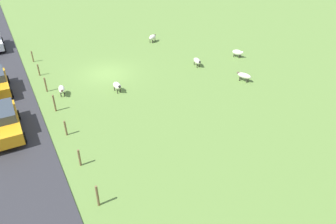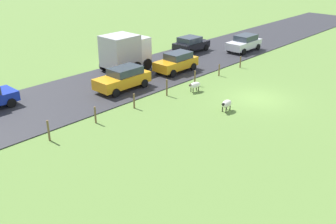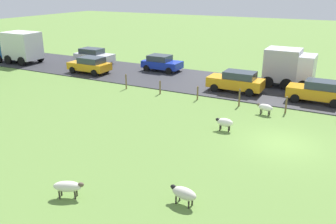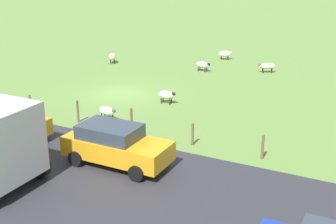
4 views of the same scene
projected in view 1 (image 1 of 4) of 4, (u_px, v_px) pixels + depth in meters
ground_plane at (107, 74)px, 28.16m from camera, size 160.00×160.00×0.00m
sheep_0 at (197, 61)px, 29.24m from camera, size 0.61×1.21×0.74m
sheep_1 at (244, 76)px, 26.67m from camera, size 0.90×1.29×0.73m
sheep_2 at (117, 86)px, 25.15m from camera, size 0.57×1.08×0.77m
sheep_3 at (153, 37)px, 34.45m from camera, size 1.13×0.98×0.80m
sheep_4 at (238, 52)px, 30.99m from camera, size 0.91×1.13×0.73m
sheep_5 at (62, 89)px, 24.68m from camera, size 0.59×1.15×0.74m
fence_post_0 at (32, 57)px, 30.01m from camera, size 0.12×0.12×1.05m
fence_post_1 at (39, 70)px, 27.60m from camera, size 0.12×0.12×1.02m
fence_post_2 at (46, 85)px, 25.13m from camera, size 0.12×0.12×1.18m
fence_post_3 at (54, 103)px, 22.69m from camera, size 0.12×0.12×1.27m
fence_post_4 at (66, 128)px, 20.33m from camera, size 0.12×0.12×1.05m
fence_post_5 at (79, 158)px, 17.90m from camera, size 0.12×0.12×1.09m
fence_post_6 at (98, 196)px, 15.44m from camera, size 0.12×0.12×1.25m
car_4 at (3, 122)px, 20.22m from camera, size 2.05×4.43×1.67m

